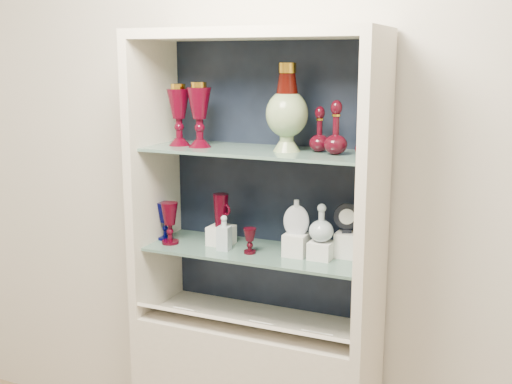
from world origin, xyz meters
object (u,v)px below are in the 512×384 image
at_px(flat_flask, 296,216).
at_px(clear_round_decanter, 321,224).
at_px(clear_square_bottle, 224,233).
at_px(cameo_medallion, 347,218).
at_px(ruby_pitcher, 221,210).
at_px(ruby_goblet_tall, 170,223).
at_px(pedestal_lamp_right, 179,115).
at_px(ruby_decanter_b, 320,128).
at_px(enamel_urn, 287,107).
at_px(cobalt_goblet, 165,221).
at_px(pedestal_lamp_left, 199,115).
at_px(ruby_goblet_small, 250,241).
at_px(lidded_bowl, 365,145).
at_px(ruby_decanter_a, 336,124).

height_order(flat_flask, clear_round_decanter, flat_flask).
relative_size(clear_square_bottle, cameo_medallion, 1.21).
height_order(clear_square_bottle, cameo_medallion, cameo_medallion).
height_order(ruby_pitcher, clear_round_decanter, ruby_pitcher).
bearing_deg(clear_square_bottle, ruby_goblet_tall, -178.11).
xyz_separation_m(pedestal_lamp_right, ruby_decanter_b, (0.60, 0.05, -0.03)).
height_order(enamel_urn, cobalt_goblet, enamel_urn).
height_order(pedestal_lamp_left, ruby_goblet_small, pedestal_lamp_left).
height_order(pedestal_lamp_right, cameo_medallion, pedestal_lamp_right).
distance_m(lidded_bowl, ruby_goblet_small, 0.61).
bearing_deg(lidded_bowl, ruby_decanter_b, 165.26).
distance_m(ruby_decanter_b, flat_flask, 0.36).
relative_size(cobalt_goblet, ruby_goblet_small, 1.58).
relative_size(ruby_decanter_b, flat_flask, 1.30).
height_order(ruby_goblet_small, clear_round_decanter, clear_round_decanter).
xyz_separation_m(pedestal_lamp_right, clear_square_bottle, (0.22, -0.03, -0.47)).
bearing_deg(ruby_goblet_tall, ruby_pitcher, 20.24).
bearing_deg(pedestal_lamp_right, clear_round_decanter, 1.31).
distance_m(enamel_urn, ruby_pitcher, 0.53).
xyz_separation_m(cobalt_goblet, ruby_pitcher, (0.26, 0.02, 0.07)).
bearing_deg(pedestal_lamp_right, ruby_decanter_a, 0.87).
relative_size(pedestal_lamp_right, ruby_decanter_a, 1.11).
distance_m(pedestal_lamp_left, ruby_decanter_a, 0.57).
distance_m(ruby_goblet_tall, clear_round_decanter, 0.66).
bearing_deg(lidded_bowl, cobalt_goblet, 179.57).
height_order(pedestal_lamp_right, clear_round_decanter, pedestal_lamp_right).
xyz_separation_m(ruby_decanter_a, ruby_goblet_small, (-0.34, -0.04, -0.48)).
xyz_separation_m(cobalt_goblet, cameo_medallion, (0.80, 0.07, 0.08)).
distance_m(pedestal_lamp_right, ruby_decanter_a, 0.68).
distance_m(ruby_decanter_a, cameo_medallion, 0.38).
distance_m(pedestal_lamp_right, lidded_bowl, 0.80).
bearing_deg(clear_square_bottle, pedestal_lamp_right, 171.34).
distance_m(lidded_bowl, clear_square_bottle, 0.69).
bearing_deg(flat_flask, clear_square_bottle, 173.99).
height_order(pedestal_lamp_right, enamel_urn, enamel_urn).
distance_m(pedestal_lamp_right, enamel_urn, 0.47).
relative_size(ruby_goblet_small, clear_round_decanter, 0.72).
bearing_deg(ruby_decanter_a, ruby_pitcher, 177.31).
xyz_separation_m(cobalt_goblet, flat_flask, (0.61, 0.01, 0.08)).
bearing_deg(ruby_pitcher, ruby_decanter_a, 19.18).
bearing_deg(clear_round_decanter, flat_flask, 179.52).
xyz_separation_m(clear_square_bottle, clear_round_decanter, (0.40, 0.05, 0.07)).
distance_m(ruby_decanter_a, ruby_goblet_tall, 0.84).
bearing_deg(ruby_decanter_a, ruby_goblet_small, -172.73).
xyz_separation_m(pedestal_lamp_left, clear_square_bottle, (0.12, -0.02, -0.48)).
height_order(pedestal_lamp_right, cobalt_goblet, pedestal_lamp_right).
height_order(enamel_urn, flat_flask, enamel_urn).
bearing_deg(ruby_goblet_small, ruby_goblet_tall, -178.54).
relative_size(pedestal_lamp_right, enamel_urn, 0.75).
relative_size(pedestal_lamp_left, flat_flask, 1.83).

